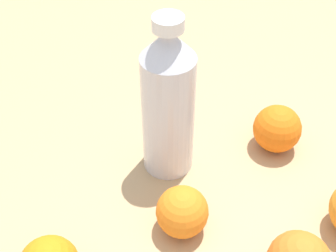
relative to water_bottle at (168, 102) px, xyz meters
name	(u,v)px	position (x,y,z in m)	size (l,w,h in m)	color
ground_plane	(160,164)	(-0.01, 0.00, -0.13)	(2.40, 2.40, 0.00)	tan
water_bottle	(168,102)	(0.00, 0.00, 0.00)	(0.08, 0.08, 0.27)	silver
orange_3	(182,212)	(-0.03, -0.13, -0.09)	(0.07, 0.07, 0.07)	orange
orange_4	(277,129)	(0.18, -0.03, -0.09)	(0.08, 0.08, 0.08)	orange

